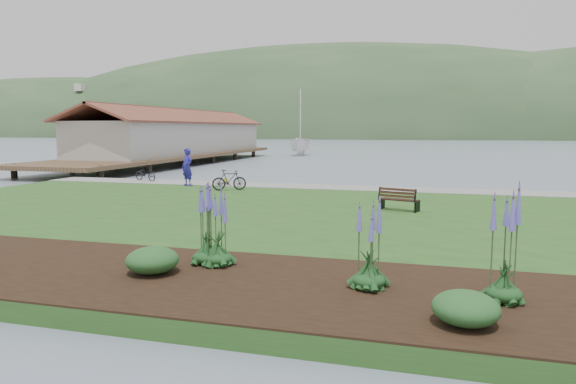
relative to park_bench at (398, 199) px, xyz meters
name	(u,v)px	position (x,y,z in m)	size (l,w,h in m)	color
ground	(309,218)	(-3.38, -0.17, -0.84)	(600.00, 600.00, 0.00)	slate
lawn	(295,222)	(-3.38, -2.17, -0.64)	(34.00, 20.00, 0.40)	#244E1B
shoreline_path	(340,187)	(-3.38, 6.73, -0.43)	(34.00, 2.20, 0.03)	gray
garden_bed	(343,290)	(-0.38, -9.97, -0.42)	(24.00, 4.40, 0.04)	black
far_hillside	(480,138)	(16.62, 169.83, -0.84)	(580.00, 80.00, 38.00)	#304E2C
pier_pavilion	(178,136)	(-23.38, 27.35, 1.80)	(8.00, 36.00, 5.40)	#4C3826
park_bench	(398,199)	(0.00, 0.00, 0.00)	(1.54, 0.99, 0.89)	black
person	(187,164)	(-11.36, 5.44, 0.73)	(0.85, 0.59, 2.35)	#28219B
bicycle_a	(145,174)	(-14.85, 7.03, 0.00)	(1.67, 0.58, 0.87)	black
bicycle_b	(229,180)	(-8.47, 4.19, 0.07)	(1.69, 0.49, 1.02)	black
sailboat	(300,155)	(-15.14, 44.38, -0.84)	(10.08, 10.26, 26.58)	silver
pannier	(226,181)	(-9.83, 7.03, -0.30)	(0.17, 0.27, 0.29)	gold
echium_0	(369,250)	(0.08, -9.79, 0.33)	(0.62, 0.62, 1.85)	#163D1A
echium_1	(506,248)	(2.44, -9.94, 0.55)	(0.62, 0.62, 2.32)	#163D1A
echium_4	(206,223)	(-3.61, -9.00, 0.52)	(0.62, 0.62, 2.16)	#163D1A
echium_5	(218,230)	(-3.31, -9.05, 0.39)	(0.62, 0.62, 1.97)	#163D1A
shrub_0	(152,260)	(-4.38, -9.99, -0.13)	(1.10, 1.10, 0.55)	#1E4C21
shrub_1	(466,308)	(1.73, -11.20, -0.14)	(1.03, 1.03, 0.52)	#1E4C21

